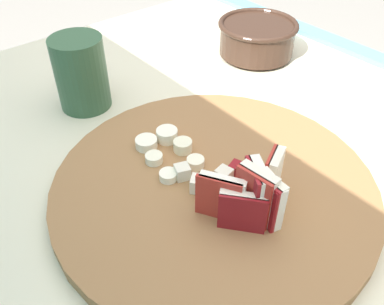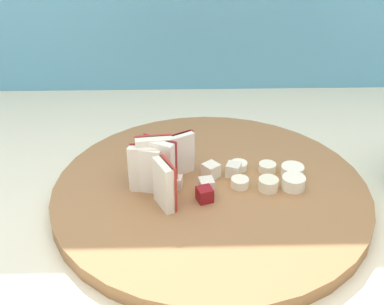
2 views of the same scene
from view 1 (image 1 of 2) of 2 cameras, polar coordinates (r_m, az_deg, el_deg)
name	(u,v)px [view 1 (image 1 of 2)]	position (r m, az deg, el deg)	size (l,w,h in m)	color
cutting_board	(214,187)	(0.51, 3.03, -4.80)	(0.39, 0.39, 0.02)	olive
apple_wedge_fan	(254,196)	(0.44, 8.58, -5.93)	(0.08, 0.11, 0.07)	#B22D23
apple_dice_pile	(214,178)	(0.49, 3.07, -3.58)	(0.09, 0.08, 0.02)	beige
banana_slice_rows	(167,148)	(0.54, -3.46, 0.61)	(0.10, 0.07, 0.02)	#F4EAC6
ceramic_bowl	(257,37)	(0.80, 9.02, 15.56)	(0.15, 0.15, 0.07)	#382319
small_jar	(81,73)	(0.66, -15.14, 10.56)	(0.08, 0.08, 0.11)	#335638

